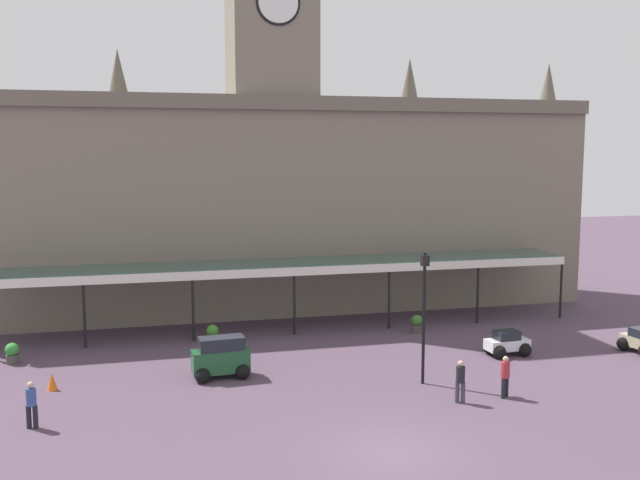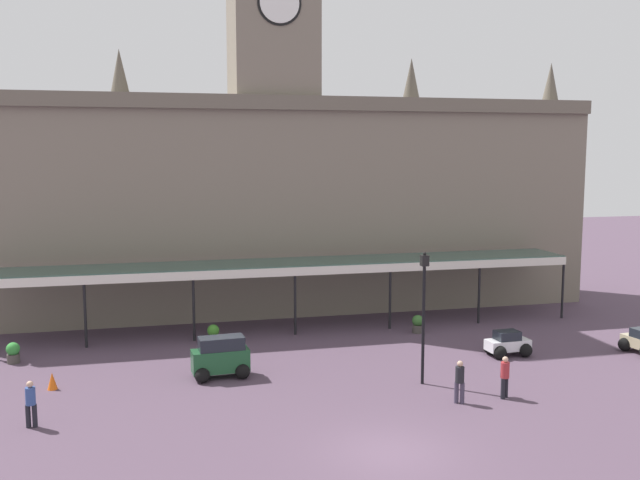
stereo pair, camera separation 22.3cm
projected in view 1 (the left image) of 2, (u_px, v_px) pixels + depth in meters
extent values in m
plane|color=#513E4F|center=(392.00, 453.00, 22.58)|extent=(140.00, 140.00, 0.00)
cube|color=slate|center=(272.00, 205.00, 42.45)|extent=(38.57, 5.45, 12.65)
cube|color=#685F52|center=(280.00, 102.00, 38.94)|extent=(38.57, 0.30, 0.80)
cube|color=slate|center=(271.00, 28.00, 41.15)|extent=(4.80, 4.80, 8.07)
cylinder|color=white|center=(278.00, 3.00, 38.66)|extent=(2.20, 0.12, 2.20)
cylinder|color=black|center=(278.00, 3.00, 38.70)|extent=(2.46, 0.06, 2.46)
cone|color=#5B5448|center=(118.00, 72.00, 39.41)|extent=(1.10, 1.10, 2.60)
cone|color=#5B5448|center=(410.00, 80.00, 43.57)|extent=(1.10, 1.10, 2.60)
cone|color=#5B5448|center=(548.00, 83.00, 45.87)|extent=(1.10, 1.10, 2.60)
cube|color=#38564C|center=(289.00, 263.00, 38.05)|extent=(31.40, 3.20, 0.16)
cube|color=silver|center=(295.00, 272.00, 36.54)|extent=(31.40, 0.12, 0.44)
cylinder|color=black|center=(84.00, 313.00, 34.37)|extent=(0.14, 0.14, 3.50)
cylinder|color=black|center=(193.00, 307.00, 35.63)|extent=(0.14, 0.14, 3.50)
cylinder|color=black|center=(294.00, 302.00, 36.88)|extent=(0.14, 0.14, 3.50)
cylinder|color=black|center=(389.00, 297.00, 38.14)|extent=(0.14, 0.14, 3.50)
cylinder|color=black|center=(478.00, 292.00, 39.39)|extent=(0.14, 0.14, 3.50)
cylinder|color=black|center=(561.00, 288.00, 40.65)|extent=(0.14, 0.14, 3.50)
cube|color=#1E512D|center=(221.00, 361.00, 29.95)|extent=(2.46, 1.13, 0.95)
cube|color=#1E232B|center=(221.00, 343.00, 29.87)|extent=(1.96, 1.04, 0.55)
sphere|color=black|center=(203.00, 376.00, 29.29)|extent=(0.64, 0.64, 0.64)
sphere|color=black|center=(199.00, 369.00, 30.19)|extent=(0.64, 0.64, 0.64)
sphere|color=black|center=(243.00, 372.00, 29.82)|extent=(0.64, 0.64, 0.64)
sphere|color=black|center=(238.00, 365.00, 30.72)|extent=(0.64, 0.64, 0.64)
cube|color=silver|center=(507.00, 344.00, 33.30)|extent=(2.09, 0.99, 0.50)
cube|color=#1E232B|center=(507.00, 335.00, 33.23)|extent=(1.14, 0.86, 0.42)
sphere|color=black|center=(514.00, 345.00, 33.94)|extent=(0.64, 0.64, 0.64)
sphere|color=black|center=(525.00, 350.00, 33.11)|extent=(0.64, 0.64, 0.64)
sphere|color=black|center=(490.00, 347.00, 33.55)|extent=(0.64, 0.64, 0.64)
sphere|color=black|center=(499.00, 352.00, 32.72)|extent=(0.64, 0.64, 0.64)
sphere|color=black|center=(623.00, 344.00, 34.15)|extent=(0.64, 0.64, 0.64)
sphere|color=black|center=(638.00, 342.00, 34.45)|extent=(0.64, 0.64, 0.64)
cylinder|color=#3F384C|center=(457.00, 392.00, 27.02)|extent=(0.17, 0.17, 0.82)
cylinder|color=#3F384C|center=(463.00, 393.00, 26.96)|extent=(0.17, 0.17, 0.82)
cylinder|color=black|center=(461.00, 374.00, 26.90)|extent=(0.34, 0.34, 0.62)
sphere|color=tan|center=(461.00, 363.00, 26.85)|extent=(0.23, 0.23, 0.23)
cylinder|color=black|center=(35.00, 417.00, 24.55)|extent=(0.17, 0.17, 0.82)
cylinder|color=black|center=(29.00, 417.00, 24.51)|extent=(0.17, 0.17, 0.82)
cylinder|color=#334C8C|center=(31.00, 397.00, 24.44)|extent=(0.34, 0.34, 0.62)
sphere|color=tan|center=(30.00, 385.00, 24.38)|extent=(0.23, 0.23, 0.23)
cylinder|color=black|center=(506.00, 387.00, 27.64)|extent=(0.17, 0.17, 0.82)
cylinder|color=black|center=(503.00, 388.00, 27.48)|extent=(0.17, 0.17, 0.82)
cylinder|color=#A52D33|center=(505.00, 370.00, 27.47)|extent=(0.34, 0.34, 0.62)
sphere|color=tan|center=(506.00, 359.00, 27.42)|extent=(0.23, 0.23, 0.23)
cylinder|color=black|center=(424.00, 325.00, 28.98)|extent=(0.13, 0.13, 4.95)
cube|color=black|center=(425.00, 260.00, 28.64)|extent=(0.30, 0.30, 0.44)
sphere|color=black|center=(425.00, 254.00, 28.61)|extent=(0.14, 0.14, 0.14)
cone|color=orange|center=(52.00, 382.00, 28.45)|extent=(0.40, 0.40, 0.70)
cylinder|color=#47423D|center=(12.00, 359.00, 31.99)|extent=(0.56, 0.56, 0.42)
sphere|color=#328836|center=(12.00, 350.00, 31.93)|extent=(0.60, 0.60, 0.60)
cylinder|color=#47423D|center=(213.00, 339.00, 35.34)|extent=(0.56, 0.56, 0.42)
sphere|color=#3A7B25|center=(213.00, 331.00, 35.28)|extent=(0.60, 0.60, 0.60)
cylinder|color=#47423D|center=(417.00, 329.00, 37.47)|extent=(0.56, 0.56, 0.42)
sphere|color=#36652C|center=(417.00, 320.00, 37.42)|extent=(0.60, 0.60, 0.60)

